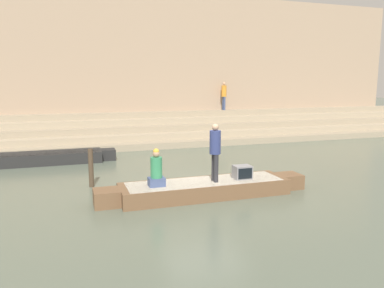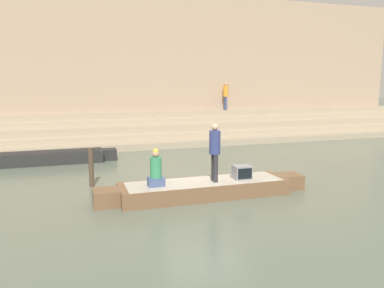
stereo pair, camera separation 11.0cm
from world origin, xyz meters
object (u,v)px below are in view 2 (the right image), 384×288
person_standing (215,148)px  rowboat_main (205,188)px  mooring_post (91,168)px  person_on_steps (226,94)px  person_rowing (156,171)px  tv_set (242,172)px  moored_boat_shore (50,157)px

person_standing → rowboat_main: bearing=144.1°
mooring_post → person_on_steps: person_on_steps is taller
rowboat_main → person_on_steps: size_ratio=3.74×
person_rowing → tv_set: 2.60m
person_rowing → moored_boat_shore: (-3.07, 6.20, -0.62)m
rowboat_main → moored_boat_shore: size_ratio=1.17×
moored_boat_shore → person_on_steps: (9.87, 5.12, 2.32)m
tv_set → moored_boat_shore: (-5.66, 6.20, -0.39)m
moored_boat_shore → person_on_steps: size_ratio=3.20×
person_standing → tv_set: person_standing is taller
rowboat_main → person_on_steps: bearing=62.3°
moored_boat_shore → tv_set: bearing=-45.2°
tv_set → moored_boat_shore: bearing=126.6°
mooring_post → person_rowing: bearing=-52.1°
moored_boat_shore → rowboat_main: bearing=-51.3°
rowboat_main → mooring_post: mooring_post is taller
tv_set → person_on_steps: bearing=63.8°
rowboat_main → person_rowing: (-1.43, -0.05, 0.63)m
rowboat_main → moored_boat_shore: 7.62m
tv_set → person_on_steps: (4.20, 11.32, 1.93)m
person_rowing → moored_boat_shore: size_ratio=0.20×
moored_boat_shore → mooring_post: mooring_post is taller
tv_set → person_on_steps: size_ratio=0.31×
rowboat_main → tv_set: size_ratio=12.19×
moored_boat_shore → person_rowing: bearing=-61.2°
person_standing → person_on_steps: bearing=49.2°
rowboat_main → mooring_post: (-3.06, 2.03, 0.37)m
tv_set → person_on_steps: 12.23m
person_rowing → moored_boat_shore: 6.94m
rowboat_main → person_standing: 1.20m
person_rowing → mooring_post: size_ratio=0.86×
rowboat_main → person_standing: person_standing is taller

